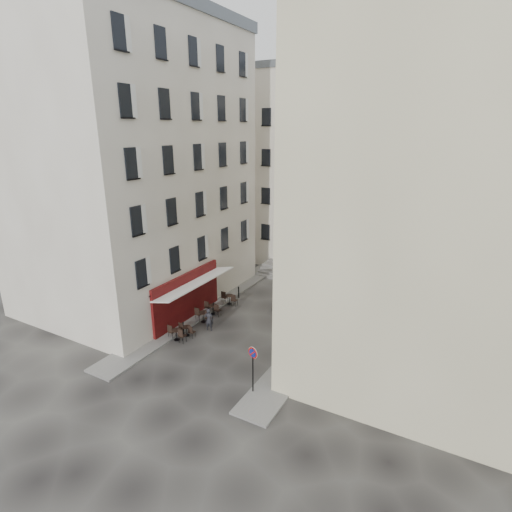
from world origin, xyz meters
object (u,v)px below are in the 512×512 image
Objects in this scene: no_parking_sign at (253,361)px; pedestrian at (209,320)px; bistro_table_a at (177,334)px; bistro_table_b at (187,330)px.

no_parking_sign is 7.45m from pedestrian.
no_parking_sign reaches higher than bistro_table_a.
bistro_table_a is 0.79m from bistro_table_b.
pedestrian is (-5.88, 4.45, -1.09)m from no_parking_sign.
bistro_table_a is at bearing -105.86° from bistro_table_b.
bistro_table_a is 1.11× the size of bistro_table_b.
bistro_table_a is 2.35m from pedestrian.
bistro_table_b is at bearing 171.50° from no_parking_sign.
bistro_table_b is at bearing 74.14° from bistro_table_a.
pedestrian is at bearing 63.93° from bistro_table_a.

